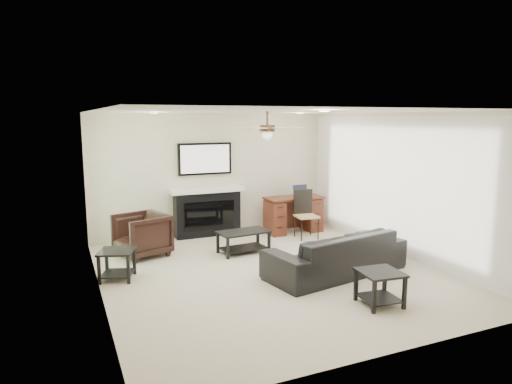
# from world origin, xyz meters

# --- Properties ---
(room_shell) EXTENTS (5.50, 5.54, 2.52)m
(room_shell) POSITION_xyz_m (0.19, 0.08, 1.68)
(room_shell) COLOR #C0B39A
(room_shell) RESTS_ON ground
(sofa) EXTENTS (2.41, 1.28, 0.67)m
(sofa) POSITION_xyz_m (0.93, -0.43, 0.33)
(sofa) COLOR black
(sofa) RESTS_ON ground
(armchair) EXTENTS (1.03, 1.01, 0.75)m
(armchair) POSITION_xyz_m (-1.67, 1.72, 0.38)
(armchair) COLOR black
(armchair) RESTS_ON ground
(coffee_table) EXTENTS (0.94, 0.58, 0.40)m
(coffee_table) POSITION_xyz_m (0.03, 1.17, 0.20)
(coffee_table) COLOR black
(coffee_table) RESTS_ON ground
(end_table_near) EXTENTS (0.57, 0.57, 0.45)m
(end_table_near) POSITION_xyz_m (0.78, -1.68, 0.23)
(end_table_near) COLOR black
(end_table_near) RESTS_ON ground
(end_table_left) EXTENTS (0.64, 0.64, 0.45)m
(end_table_left) POSITION_xyz_m (-2.22, 0.67, 0.23)
(end_table_left) COLOR black
(end_table_left) RESTS_ON ground
(fireplace_unit) EXTENTS (1.52, 0.34, 1.91)m
(fireplace_unit) POSITION_xyz_m (-0.18, 2.58, 0.95)
(fireplace_unit) COLOR black
(fireplace_unit) RESTS_ON ground
(desk) EXTENTS (1.22, 0.56, 0.76)m
(desk) POSITION_xyz_m (1.57, 2.14, 0.38)
(desk) COLOR #411C10
(desk) RESTS_ON ground
(desk_chair) EXTENTS (0.47, 0.48, 0.97)m
(desk_chair) POSITION_xyz_m (1.57, 1.59, 0.48)
(desk_chair) COLOR black
(desk_chair) RESTS_ON ground
(laptop) EXTENTS (0.33, 0.24, 0.23)m
(laptop) POSITION_xyz_m (1.77, 2.12, 0.88)
(laptop) COLOR black
(laptop) RESTS_ON desk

